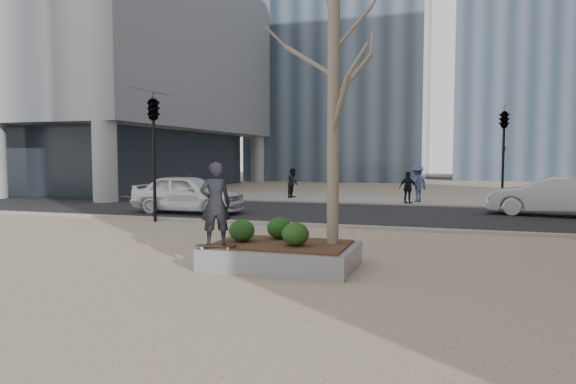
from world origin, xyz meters
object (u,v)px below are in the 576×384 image
(skateboard, at_px, (216,247))
(police_car, at_px, (188,194))
(skateboarder, at_px, (215,204))
(planter, at_px, (282,256))

(skateboard, distance_m, police_car, 10.62)
(skateboard, relative_size, skateboarder, 0.48)
(skateboarder, distance_m, police_car, 10.63)
(skateboard, relative_size, police_car, 0.17)
(skateboard, xyz_separation_m, skateboarder, (0.00, 0.00, 0.86))
(planter, relative_size, police_car, 0.66)
(planter, height_order, police_car, police_car)
(skateboarder, bearing_deg, police_car, -83.51)
(planter, xyz_separation_m, skateboarder, (-1.10, -0.82, 1.12))
(police_car, bearing_deg, skateboarder, -148.20)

